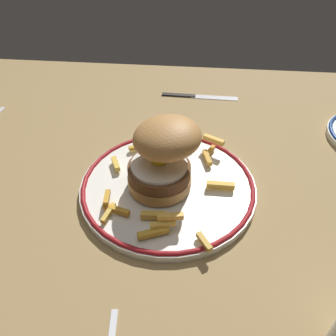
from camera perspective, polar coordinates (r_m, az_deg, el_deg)
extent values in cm
cube|color=olive|center=(60.20, -3.27, -2.59)|extent=(125.37, 92.09, 4.00)
cylinder|color=white|center=(55.72, 0.00, -3.14)|extent=(28.77, 28.77, 1.20)
torus|color=maroon|center=(55.31, 0.00, -2.69)|extent=(28.37, 28.37, 0.80)
cylinder|color=#B07D40|center=(54.05, -1.46, -2.07)|extent=(10.16, 10.16, 1.80)
cylinder|color=brown|center=(52.76, -1.49, -0.52)|extent=(9.89, 9.89, 2.06)
cylinder|color=white|center=(51.93, -1.52, 0.55)|extent=(8.85, 8.85, 0.50)
ellipsoid|color=yellow|center=(51.85, -1.49, 1.43)|extent=(2.60, 2.60, 1.40)
ellipsoid|color=#B17B42|center=(50.10, -0.15, 5.23)|extent=(13.27, 12.97, 6.25)
cube|color=gold|center=(61.13, 7.08, 2.76)|extent=(2.09, 3.66, 0.73)
cube|color=gold|center=(47.35, -0.84, -9.51)|extent=(3.66, 1.78, 0.77)
cube|color=gold|center=(50.77, -8.72, -7.00)|extent=(4.24, 1.88, 0.76)
cube|color=gold|center=(46.71, 6.14, -12.30)|extent=(2.31, 3.00, 0.77)
cube|color=gold|center=(61.34, -1.73, 3.28)|extent=(3.52, 2.32, 0.80)
cube|color=gold|center=(54.45, 8.91, -2.90)|extent=(4.46, 0.96, 0.93)
cube|color=gold|center=(50.57, -10.08, -7.49)|extent=(1.56, 3.79, 0.71)
cube|color=gold|center=(49.38, -2.44, -8.00)|extent=(3.82, 1.16, 0.95)
cube|color=gold|center=(47.03, 0.40, -8.23)|extent=(3.74, 1.47, 0.83)
cube|color=gold|center=(62.02, -4.98, 3.58)|extent=(3.69, 2.21, 0.76)
cube|color=gold|center=(59.63, 6.65, 1.76)|extent=(1.82, 3.87, 0.84)
cube|color=gold|center=(47.38, -2.50, -10.89)|extent=(4.46, 2.54, 0.85)
cube|color=#EFB547|center=(61.07, 7.76, 4.76)|extent=(3.90, 2.67, 0.87)
cube|color=gold|center=(51.71, -10.32, -4.94)|extent=(1.04, 2.89, 0.76)
cube|color=gold|center=(58.38, -8.90, 0.54)|extent=(2.18, 3.40, 0.87)
cube|color=gold|center=(60.23, -2.12, 2.49)|extent=(3.29, 3.45, 0.83)
cube|color=black|center=(82.37, 1.82, 12.33)|extent=(8.03, 1.38, 0.70)
cube|color=silver|center=(82.20, 7.86, 11.82)|extent=(11.04, 2.05, 0.24)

